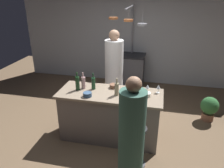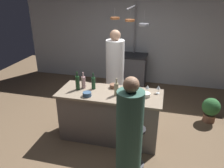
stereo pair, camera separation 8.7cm
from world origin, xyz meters
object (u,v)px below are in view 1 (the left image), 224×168
at_px(stove_range, 130,70).
at_px(wine_glass_by_chef, 127,84).
at_px(chef, 114,76).
at_px(wine_glass_near_left_guest, 158,87).
at_px(guest_right, 131,139).
at_px(wine_bottle_green, 93,83).
at_px(wine_bottle_rose, 83,82).
at_px(wine_bottle_red, 77,83).
at_px(wine_glass_near_right_guest, 148,87).
at_px(wine_bottle_white, 117,89).
at_px(mixing_bowl_blue, 87,94).
at_px(potted_plant, 209,107).
at_px(bar_stool_right, 137,145).
at_px(pepper_mill, 137,86).
at_px(mixing_bowl_ceramic, 146,94).
at_px(mixing_bowl_wooden, 114,86).

height_order(stove_range, wine_glass_by_chef, wine_glass_by_chef).
distance_m(chef, wine_glass_near_left_guest, 1.23).
distance_m(guest_right, wine_bottle_green, 1.38).
bearing_deg(wine_bottle_rose, wine_bottle_red, -132.89).
xyz_separation_m(wine_bottle_red, wine_glass_near_right_guest, (1.21, 0.16, -0.03)).
bearing_deg(chef, stove_range, 84.76).
xyz_separation_m(wine_bottle_white, mixing_bowl_blue, (-0.46, -0.16, -0.08)).
height_order(stove_range, chef, chef).
bearing_deg(potted_plant, chef, -179.14).
bearing_deg(bar_stool_right, pepper_mill, 99.77).
height_order(guest_right, wine_glass_near_right_guest, guest_right).
height_order(mixing_bowl_ceramic, mixing_bowl_blue, mixing_bowl_blue).
distance_m(mixing_bowl_blue, mixing_bowl_wooden, 0.56).
distance_m(bar_stool_right, pepper_mill, 0.99).
xyz_separation_m(stove_range, wine_glass_near_left_guest, (0.80, -2.27, 0.56)).
xyz_separation_m(wine_bottle_white, wine_bottle_red, (-0.71, 0.05, 0.02)).
xyz_separation_m(wine_bottle_rose, wine_glass_by_chef, (0.76, 0.13, -0.01)).
xyz_separation_m(chef, potted_plant, (2.01, 0.03, -0.54)).
bearing_deg(mixing_bowl_ceramic, potted_plant, 37.91).
relative_size(bar_stool_right, pepper_mill, 3.24).
distance_m(mixing_bowl_ceramic, mixing_bowl_blue, 0.97).
xyz_separation_m(wine_bottle_rose, wine_glass_near_left_guest, (1.31, 0.10, -0.01)).
height_order(bar_stool_right, mixing_bowl_wooden, mixing_bowl_wooden).
distance_m(bar_stool_right, wine_bottle_rose, 1.43).
xyz_separation_m(bar_stool_right, wine_glass_near_left_guest, (0.24, 0.80, 0.63)).
relative_size(chef, wine_bottle_rose, 6.04).
relative_size(guest_right, mixing_bowl_wooden, 10.69).
distance_m(chef, wine_bottle_white, 1.07).
bearing_deg(mixing_bowl_wooden, mixing_bowl_blue, -128.65).
xyz_separation_m(wine_bottle_red, wine_glass_by_chef, (0.84, 0.21, -0.03)).
distance_m(bar_stool_right, guest_right, 0.53).
distance_m(wine_bottle_red, wine_glass_near_right_guest, 1.22).
relative_size(wine_bottle_green, mixing_bowl_blue, 2.05).
bearing_deg(potted_plant, wine_bottle_red, -157.96).
bearing_deg(wine_glass_near_left_guest, mixing_bowl_wooden, 176.95).
xyz_separation_m(bar_stool_right, mixing_bowl_ceramic, (0.04, 0.63, 0.56)).
bearing_deg(guest_right, pepper_mill, 93.88).
bearing_deg(mixing_bowl_blue, mixing_bowl_wooden, 51.35).
relative_size(potted_plant, mixing_bowl_blue, 3.58).
bearing_deg(wine_bottle_green, chef, 77.96).
bearing_deg(wine_glass_near_right_guest, potted_plant, 33.76).
bearing_deg(wine_bottle_white, wine_bottle_green, 161.94).
bearing_deg(wine_bottle_white, wine_glass_near_right_guest, 23.32).
relative_size(wine_glass_by_chef, mixing_bowl_wooden, 0.96).
bearing_deg(wine_glass_by_chef, mixing_bowl_ceramic, -29.04).
height_order(bar_stool_right, guest_right, guest_right).
relative_size(stove_range, wine_glass_near_left_guest, 6.10).
xyz_separation_m(chef, wine_bottle_rose, (-0.37, -0.88, 0.18)).
xyz_separation_m(wine_bottle_rose, wine_bottle_red, (-0.08, -0.08, 0.02)).
relative_size(wine_bottle_white, wine_glass_near_left_guest, 2.05).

